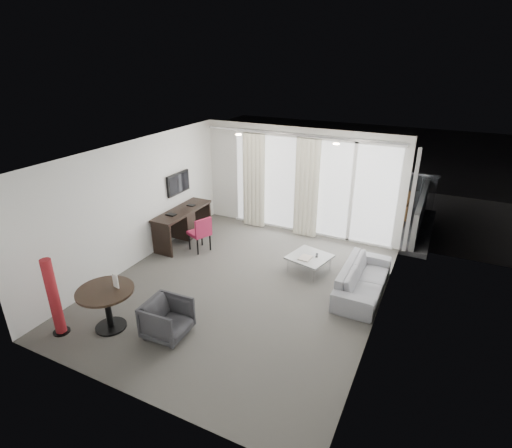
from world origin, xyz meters
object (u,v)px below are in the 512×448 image
at_px(coffee_table, 309,264).
at_px(desk_chair, 199,233).
at_px(round_table, 108,309).
at_px(sofa, 363,279).
at_px(desk, 183,226).
at_px(red_lamp, 54,297).
at_px(rattan_chair_a, 355,214).
at_px(tub_armchair, 167,319).
at_px(rattan_chair_b, 398,208).

bearing_deg(coffee_table, desk_chair, -176.03).
height_order(round_table, sofa, round_table).
bearing_deg(coffee_table, round_table, -126.00).
bearing_deg(sofa, round_table, 129.73).
distance_m(desk, desk_chair, 0.63).
xyz_separation_m(desk, coffee_table, (3.16, -0.03, -0.23)).
height_order(red_lamp, rattan_chair_a, red_lamp).
bearing_deg(round_table, sofa, 39.73).
relative_size(coffee_table, sofa, 0.40).
xyz_separation_m(coffee_table, sofa, (1.16, -0.30, 0.10)).
relative_size(desk, sofa, 0.91).
relative_size(desk_chair, rattan_chair_a, 1.13).
bearing_deg(red_lamp, desk_chair, 83.60).
height_order(desk, round_table, desk).
relative_size(tub_armchair, rattan_chair_b, 0.80).
relative_size(tub_armchair, sofa, 0.36).
distance_m(round_table, tub_armchair, 1.01).
bearing_deg(rattan_chair_b, desk_chair, -131.14).
xyz_separation_m(round_table, red_lamp, (-0.63, -0.45, 0.31)).
bearing_deg(desk, desk_chair, -19.64).
relative_size(round_table, red_lamp, 0.68).
bearing_deg(desk_chair, desk, -176.76).
distance_m(round_table, red_lamp, 0.83).
bearing_deg(tub_armchair, desk, 28.97).
height_order(desk_chair, red_lamp, red_lamp).
relative_size(desk_chair, coffee_table, 1.08).
height_order(desk, desk_chair, desk_chair).
bearing_deg(round_table, red_lamp, -144.65).
relative_size(desk, rattan_chair_a, 2.36).
xyz_separation_m(coffee_table, rattan_chair_a, (0.31, 2.71, 0.19)).
relative_size(sofa, rattan_chair_a, 2.60).
xyz_separation_m(tub_armchair, coffee_table, (1.35, 2.93, -0.13)).
bearing_deg(sofa, rattan_chair_b, -1.08).
bearing_deg(desk, sofa, -4.42).
bearing_deg(rattan_chair_a, coffee_table, -105.90).
bearing_deg(desk_chair, rattan_chair_b, 66.61).
bearing_deg(tub_armchair, rattan_chair_a, -18.77).
relative_size(desk, coffee_table, 2.24).
distance_m(coffee_table, sofa, 1.21).
bearing_deg(rattan_chair_a, desk, -151.81).
xyz_separation_m(desk_chair, tub_armchair, (1.21, -2.75, -0.11)).
bearing_deg(red_lamp, desk, 93.17).
height_order(desk_chair, rattan_chair_a, desk_chair).
xyz_separation_m(desk, rattan_chair_b, (4.39, 3.42, 0.02)).
xyz_separation_m(round_table, rattan_chair_a, (2.63, 5.91, 0.00)).
relative_size(desk_chair, round_table, 0.91).
bearing_deg(tub_armchair, sofa, -46.09).
distance_m(round_table, coffee_table, 3.96).
xyz_separation_m(desk, desk_chair, (0.59, -0.21, 0.01)).
xyz_separation_m(desk, tub_armchair, (1.81, -2.97, -0.10)).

